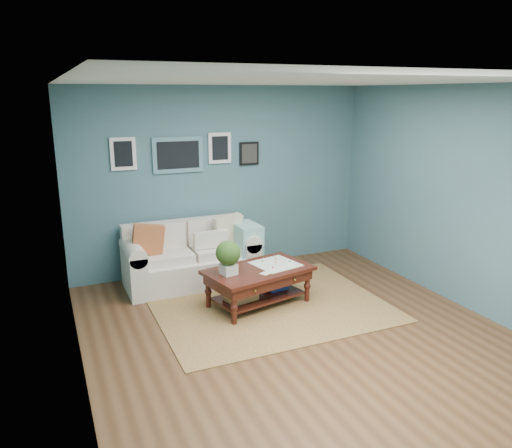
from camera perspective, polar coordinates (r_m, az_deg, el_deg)
room_shell at (r=5.20m, az=5.04°, el=1.01°), size 5.00×5.02×2.70m
area_rug at (r=6.35m, az=1.54°, el=-9.25°), size 2.80×2.24×0.01m
loveseat at (r=7.02m, az=-6.88°, el=-3.65°), size 1.85×0.84×0.95m
coffee_table at (r=6.20m, az=-0.27°, el=-5.94°), size 1.42×1.01×0.90m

